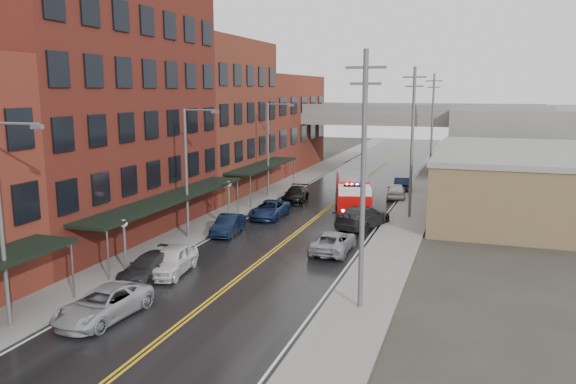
% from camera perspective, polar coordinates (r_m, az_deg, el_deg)
% --- Properties ---
extents(road, '(11.00, 160.00, 0.02)m').
position_cam_1_polar(road, '(42.90, 1.82, -3.45)').
color(road, black).
rests_on(road, ground).
extents(sidewalk_left, '(3.00, 160.00, 0.15)m').
position_cam_1_polar(sidewalk_left, '(45.46, -7.03, -2.65)').
color(sidewalk_left, slate).
rests_on(sidewalk_left, ground).
extents(sidewalk_right, '(3.00, 160.00, 0.15)m').
position_cam_1_polar(sidewalk_right, '(41.44, 11.55, -4.06)').
color(sidewalk_right, slate).
rests_on(sidewalk_right, ground).
extents(curb_left, '(0.30, 160.00, 0.15)m').
position_cam_1_polar(curb_left, '(44.79, -5.13, -2.81)').
color(curb_left, gray).
rests_on(curb_left, ground).
extents(curb_right, '(0.30, 160.00, 0.15)m').
position_cam_1_polar(curb_right, '(41.66, 9.30, -3.91)').
color(curb_right, gray).
rests_on(curb_right, ground).
extents(brick_building_b, '(9.00, 20.00, 18.00)m').
position_cam_1_polar(brick_building_b, '(41.50, -19.15, 8.08)').
color(brick_building_b, '#4E1B14').
rests_on(brick_building_b, ground).
extents(brick_building_c, '(9.00, 15.00, 15.00)m').
position_cam_1_polar(brick_building_c, '(56.45, -8.12, 7.47)').
color(brick_building_c, maroon).
rests_on(brick_building_c, ground).
extents(brick_building_far, '(9.00, 20.00, 12.00)m').
position_cam_1_polar(brick_building_far, '(72.58, -1.86, 7.00)').
color(brick_building_far, brown).
rests_on(brick_building_far, ground).
extents(tan_building, '(14.00, 22.00, 5.00)m').
position_cam_1_polar(tan_building, '(50.66, 22.90, 0.74)').
color(tan_building, brown).
rests_on(tan_building, ground).
extents(right_far_block, '(18.00, 30.00, 8.00)m').
position_cam_1_polar(right_far_block, '(80.37, 22.90, 5.09)').
color(right_far_block, slate).
rests_on(right_far_block, ground).
extents(awning_1, '(2.60, 18.00, 3.09)m').
position_cam_1_polar(awning_1, '(38.91, -11.82, -0.61)').
color(awning_1, black).
rests_on(awning_1, ground).
extents(awning_2, '(2.60, 13.00, 3.09)m').
position_cam_1_polar(awning_2, '(54.51, -2.52, 2.70)').
color(awning_2, black).
rests_on(awning_2, ground).
extents(globe_lamp_1, '(0.44, 0.44, 3.12)m').
position_cam_1_polar(globe_lamp_1, '(32.73, -16.30, -4.09)').
color(globe_lamp_1, '#59595B').
rests_on(globe_lamp_1, ground).
extents(globe_lamp_2, '(0.44, 0.44, 3.12)m').
position_cam_1_polar(globe_lamp_2, '(44.64, -6.05, 0.07)').
color(globe_lamp_2, '#59595B').
rests_on(globe_lamp_2, ground).
extents(street_lamp_0, '(2.64, 0.22, 9.00)m').
position_cam_1_polar(street_lamp_0, '(26.24, -26.86, -1.88)').
color(street_lamp_0, '#59595B').
rests_on(street_lamp_0, ground).
extents(street_lamp_1, '(2.64, 0.22, 9.00)m').
position_cam_1_polar(street_lamp_1, '(38.96, -10.00, 2.74)').
color(street_lamp_1, '#59595B').
rests_on(street_lamp_1, ground).
extents(street_lamp_2, '(2.64, 0.22, 9.00)m').
position_cam_1_polar(street_lamp_2, '(53.47, -1.79, 4.92)').
color(street_lamp_2, '#59595B').
rests_on(street_lamp_2, ground).
extents(utility_pole_0, '(1.80, 0.24, 12.00)m').
position_cam_1_polar(utility_pole_0, '(25.66, 7.64, 1.45)').
color(utility_pole_0, '#59595B').
rests_on(utility_pole_0, ground).
extents(utility_pole_1, '(1.80, 0.24, 12.00)m').
position_cam_1_polar(utility_pole_1, '(45.33, 12.51, 5.13)').
color(utility_pole_1, '#59595B').
rests_on(utility_pole_1, ground).
extents(utility_pole_2, '(1.80, 0.24, 12.00)m').
position_cam_1_polar(utility_pole_2, '(65.20, 14.43, 6.57)').
color(utility_pole_2, '#59595B').
rests_on(utility_pole_2, ground).
extents(overpass, '(40.00, 10.00, 7.50)m').
position_cam_1_polar(overpass, '(73.02, 9.16, 6.88)').
color(overpass, slate).
rests_on(overpass, ground).
extents(fire_truck, '(5.03, 8.91, 3.10)m').
position_cam_1_polar(fire_truck, '(47.70, 6.58, -0.05)').
color(fire_truck, '#B50908').
rests_on(fire_truck, ground).
extents(parked_car_left_2, '(2.72, 5.19, 1.39)m').
position_cam_1_polar(parked_car_left_2, '(27.16, -18.25, -10.76)').
color(parked_car_left_2, '#A0A2A8').
rests_on(parked_car_left_2, ground).
extents(parked_car_left_3, '(1.97, 4.69, 1.35)m').
position_cam_1_polar(parked_car_left_3, '(31.97, -13.83, -7.36)').
color(parked_car_left_3, '#272629').
rests_on(parked_car_left_3, ground).
extents(parked_car_left_4, '(2.39, 4.77, 1.56)m').
position_cam_1_polar(parked_car_left_4, '(32.48, -11.73, -6.80)').
color(parked_car_left_4, silver).
rests_on(parked_car_left_4, ground).
extents(parked_car_left_5, '(1.88, 4.32, 1.38)m').
position_cam_1_polar(parked_car_left_5, '(40.49, -6.11, -3.35)').
color(parked_car_left_5, black).
rests_on(parked_car_left_5, ground).
extents(parked_car_left_6, '(2.35, 4.96, 1.37)m').
position_cam_1_polar(parked_car_left_6, '(45.48, -1.89, -1.78)').
color(parked_car_left_6, '#15264F').
rests_on(parked_car_left_6, ground).
extents(parked_car_left_7, '(2.44, 4.92, 1.38)m').
position_cam_1_polar(parked_car_left_7, '(51.88, 0.78, -0.26)').
color(parked_car_left_7, black).
rests_on(parked_car_left_7, ground).
extents(parked_car_right_0, '(2.34, 4.96, 1.37)m').
position_cam_1_polar(parked_car_right_0, '(36.07, 4.60, -5.04)').
color(parked_car_right_0, gray).
rests_on(parked_car_right_0, ground).
extents(parked_car_right_1, '(3.85, 6.18, 1.67)m').
position_cam_1_polar(parked_car_right_1, '(42.56, 7.61, -2.51)').
color(parked_car_right_1, '#262629').
rests_on(parked_car_right_1, ground).
extents(parked_car_right_2, '(2.26, 4.50, 1.47)m').
position_cam_1_polar(parked_car_right_2, '(54.48, 10.93, 0.12)').
color(parked_car_right_2, silver).
rests_on(parked_car_right_2, ground).
extents(parked_car_right_3, '(1.79, 4.34, 1.40)m').
position_cam_1_polar(parked_car_right_3, '(58.90, 11.52, 0.82)').
color(parked_car_right_3, black).
rests_on(parked_car_right_3, ground).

